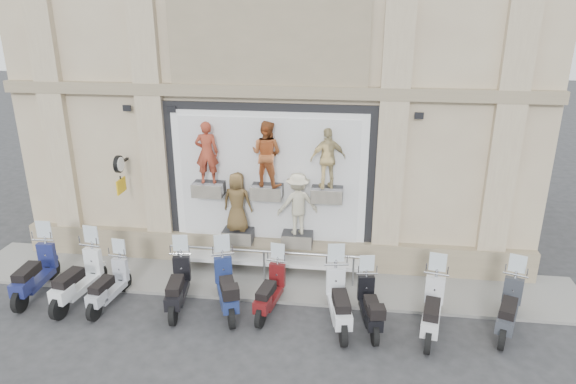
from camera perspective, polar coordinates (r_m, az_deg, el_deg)
name	(u,v)px	position (r m, az deg, el deg)	size (l,w,h in m)	color
ground	(249,326)	(12.05, -4.37, -14.65)	(90.00, 90.00, 0.00)	#2B2B2E
sidewalk	(265,279)	(13.77, -2.57, -9.62)	(16.00, 2.20, 0.08)	gray
building	(289,35)	(16.85, 0.15, 17.09)	(14.00, 8.60, 12.00)	#C4B18F
shop_vitrine	(271,188)	(13.38, -1.95, 0.47)	(5.60, 0.93, 4.30)	black
guard_rail	(264,266)	(13.48, -2.67, -8.26)	(5.06, 0.10, 0.93)	#9EA0A5
clock_sign_bracket	(120,169)	(14.18, -18.20, 2.41)	(0.10, 0.80, 1.02)	black
scooter_a	(33,264)	(14.21, -26.46, -7.18)	(0.61, 2.11, 1.71)	navy
scooter_b	(77,270)	(13.46, -22.43, -8.01)	(0.62, 2.12, 1.72)	silver
scooter_c	(108,278)	(13.11, -19.40, -8.97)	(0.53, 1.82, 1.48)	#9FA2AC
scooter_d	(177,277)	(12.55, -12.22, -9.26)	(0.58, 1.98, 1.61)	black
scooter_e	(226,279)	(12.24, -6.89, -9.55)	(0.60, 2.04, 1.66)	navy
scooter_f	(270,283)	(12.15, -2.03, -10.09)	(0.54, 1.84, 1.50)	#520E0F
scooter_g	(339,292)	(11.68, 5.72, -10.97)	(0.61, 2.09, 1.70)	silver
scooter_h	(370,298)	(11.76, 9.15, -11.52)	(0.53, 1.83, 1.48)	black
scooter_i	(433,300)	(11.80, 15.83, -11.51)	(0.59, 2.02, 1.64)	silver
scooter_j	(510,300)	(12.42, 23.47, -10.93)	(0.57, 1.97, 1.60)	#2D3037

